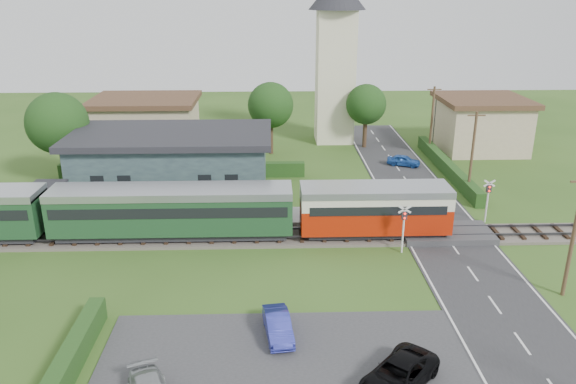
{
  "coord_description": "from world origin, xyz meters",
  "views": [
    {
      "loc": [
        -1.98,
        -32.98,
        16.14
      ],
      "look_at": [
        -0.84,
        4.0,
        2.65
      ],
      "focal_mm": 35.0,
      "sensor_mm": 36.0,
      "label": 1
    }
  ],
  "objects_px": {
    "car_park_dark": "(398,375)",
    "pedestrian_near": "(263,206)",
    "car_on_road": "(404,160)",
    "house_west": "(147,123)",
    "pedestrian_far": "(104,205)",
    "crossing_signal_far": "(488,195)",
    "house_east": "(481,123)",
    "equipment_hut": "(49,201)",
    "train": "(124,211)",
    "station_building": "(173,163)",
    "church_tower": "(336,47)",
    "crossing_signal_near": "(404,222)",
    "car_park_blue": "(278,325)"
  },
  "relations": [
    {
      "from": "car_park_dark",
      "to": "pedestrian_near",
      "type": "distance_m",
      "value": 19.04
    },
    {
      "from": "car_on_road",
      "to": "house_west",
      "type": "bearing_deg",
      "value": 98.68
    },
    {
      "from": "car_on_road",
      "to": "pedestrian_far",
      "type": "distance_m",
      "value": 28.09
    },
    {
      "from": "house_west",
      "to": "pedestrian_far",
      "type": "distance_m",
      "value": 20.02
    },
    {
      "from": "crossing_signal_far",
      "to": "car_on_road",
      "type": "height_order",
      "value": "crossing_signal_far"
    },
    {
      "from": "house_east",
      "to": "crossing_signal_far",
      "type": "relative_size",
      "value": 2.69
    },
    {
      "from": "equipment_hut",
      "to": "train",
      "type": "xyz_separation_m",
      "value": [
        6.18,
        -3.2,
        0.43
      ]
    },
    {
      "from": "station_building",
      "to": "pedestrian_far",
      "type": "xyz_separation_m",
      "value": [
        -4.12,
        -5.94,
        -1.29
      ]
    },
    {
      "from": "car_park_dark",
      "to": "crossing_signal_far",
      "type": "bearing_deg",
      "value": 101.71
    },
    {
      "from": "church_tower",
      "to": "car_on_road",
      "type": "relative_size",
      "value": 5.66
    },
    {
      "from": "pedestrian_far",
      "to": "house_west",
      "type": "bearing_deg",
      "value": 21.57
    },
    {
      "from": "station_building",
      "to": "crossing_signal_near",
      "type": "height_order",
      "value": "station_building"
    },
    {
      "from": "house_west",
      "to": "crossing_signal_near",
      "type": "distance_m",
      "value": 33.22
    },
    {
      "from": "crossing_signal_far",
      "to": "car_park_blue",
      "type": "relative_size",
      "value": 0.97
    },
    {
      "from": "equipment_hut",
      "to": "house_east",
      "type": "bearing_deg",
      "value": 26.32
    },
    {
      "from": "equipment_hut",
      "to": "church_tower",
      "type": "xyz_separation_m",
      "value": [
        23.0,
        22.8,
        8.48
      ]
    },
    {
      "from": "crossing_signal_far",
      "to": "house_west",
      "type": "bearing_deg",
      "value": 144.23
    },
    {
      "from": "crossing_signal_near",
      "to": "crossing_signal_far",
      "type": "distance_m",
      "value": 8.65
    },
    {
      "from": "train",
      "to": "crossing_signal_far",
      "type": "distance_m",
      "value": 25.54
    },
    {
      "from": "car_park_dark",
      "to": "house_east",
      "type": "bearing_deg",
      "value": 107.67
    },
    {
      "from": "house_west",
      "to": "car_park_blue",
      "type": "height_order",
      "value": "house_west"
    },
    {
      "from": "house_east",
      "to": "crossing_signal_near",
      "type": "bearing_deg",
      "value": -119.13
    },
    {
      "from": "crossing_signal_near",
      "to": "pedestrian_near",
      "type": "relative_size",
      "value": 1.88
    },
    {
      "from": "station_building",
      "to": "train",
      "type": "xyz_separation_m",
      "value": [
        -1.82,
        -8.99,
        -0.52
      ]
    },
    {
      "from": "equipment_hut",
      "to": "car_on_road",
      "type": "distance_m",
      "value": 31.52
    },
    {
      "from": "train",
      "to": "pedestrian_far",
      "type": "relative_size",
      "value": 22.6
    },
    {
      "from": "train",
      "to": "crossing_signal_near",
      "type": "relative_size",
      "value": 13.18
    },
    {
      "from": "pedestrian_far",
      "to": "car_park_blue",
      "type": "bearing_deg",
      "value": -120.59
    },
    {
      "from": "car_park_blue",
      "to": "pedestrian_near",
      "type": "relative_size",
      "value": 1.94
    },
    {
      "from": "church_tower",
      "to": "crossing_signal_near",
      "type": "xyz_separation_m",
      "value": [
        1.4,
        -28.41,
        -8.08
      ]
    },
    {
      "from": "train",
      "to": "church_tower",
      "type": "xyz_separation_m",
      "value": [
        16.82,
        26.0,
        8.05
      ]
    },
    {
      "from": "station_building",
      "to": "pedestrian_near",
      "type": "distance_m",
      "value": 9.83
    },
    {
      "from": "station_building",
      "to": "car_on_road",
      "type": "bearing_deg",
      "value": 19.13
    },
    {
      "from": "house_west",
      "to": "car_on_road",
      "type": "xyz_separation_m",
      "value": [
        25.7,
        -6.82,
        -2.21
      ]
    },
    {
      "from": "church_tower",
      "to": "car_on_road",
      "type": "bearing_deg",
      "value": -59.86
    },
    {
      "from": "car_park_blue",
      "to": "church_tower",
      "type": "bearing_deg",
      "value": 72.05
    },
    {
      "from": "house_east",
      "to": "car_on_road",
      "type": "xyz_separation_m",
      "value": [
        -9.3,
        -5.82,
        -2.22
      ]
    },
    {
      "from": "station_building",
      "to": "crossing_signal_far",
      "type": "xyz_separation_m",
      "value": [
        23.6,
        -6.6,
        -0.55
      ]
    },
    {
      "from": "station_building",
      "to": "pedestrian_near",
      "type": "bearing_deg",
      "value": -40.7
    },
    {
      "from": "car_on_road",
      "to": "car_park_dark",
      "type": "distance_m",
      "value": 32.46
    },
    {
      "from": "station_building",
      "to": "pedestrian_far",
      "type": "relative_size",
      "value": 8.37
    },
    {
      "from": "church_tower",
      "to": "car_park_dark",
      "type": "bearing_deg",
      "value": -92.33
    },
    {
      "from": "station_building",
      "to": "pedestrian_near",
      "type": "xyz_separation_m",
      "value": [
        7.38,
        -6.35,
        -1.37
      ]
    },
    {
      "from": "car_on_road",
      "to": "car_park_blue",
      "type": "height_order",
      "value": "car_park_blue"
    },
    {
      "from": "station_building",
      "to": "car_park_dark",
      "type": "relative_size",
      "value": 3.69
    },
    {
      "from": "crossing_signal_near",
      "to": "house_west",
      "type": "bearing_deg",
      "value": 130.11
    },
    {
      "from": "car_park_blue",
      "to": "car_park_dark",
      "type": "relative_size",
      "value": 0.78
    },
    {
      "from": "church_tower",
      "to": "house_east",
      "type": "distance_m",
      "value": 17.21
    },
    {
      "from": "train",
      "to": "house_east",
      "type": "bearing_deg",
      "value": 34.66
    },
    {
      "from": "church_tower",
      "to": "crossing_signal_far",
      "type": "height_order",
      "value": "church_tower"
    }
  ]
}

